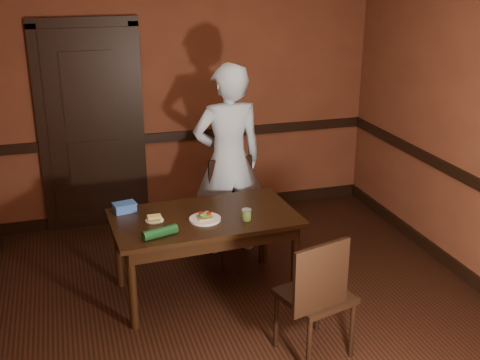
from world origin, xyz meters
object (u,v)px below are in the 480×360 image
chair_far (234,213)px  chair_near (315,293)px  person (228,160)px  cheese_saucer (154,219)px  food_tub (125,207)px  dining_table (205,254)px  sauce_jar (247,215)px  sandwich_plate (205,218)px

chair_far → chair_near: bearing=-92.1°
person → cheese_saucer: person is taller
cheese_saucer → food_tub: size_ratio=0.71×
cheese_saucer → chair_far: bearing=32.0°
dining_table → sauce_jar: size_ratio=16.41×
dining_table → chair_near: size_ratio=1.58×
chair_far → sandwich_plate: 0.77m
person → cheese_saucer: size_ratio=12.58×
dining_table → chair_far: (0.40, 0.52, 0.12)m
person → cheese_saucer: (-0.81, -0.72, -0.19)m
person → food_tub: bearing=22.9°
chair_near → person: (-0.13, 1.77, 0.43)m
chair_far → chair_near: chair_near is taller
sauce_jar → cheese_saucer: 0.73m
chair_far → sauce_jar: size_ratio=10.25×
person → food_tub: (-1.02, -0.46, -0.17)m
person → sauce_jar: (-0.11, -0.91, -0.16)m
dining_table → sauce_jar: (0.30, -0.18, 0.40)m
cheese_saucer → dining_table: bearing=-2.4°
dining_table → cheese_saucer: 0.55m
sandwich_plate → sauce_jar: bearing=-16.2°
chair_near → food_tub: 1.76m
food_tub → sandwich_plate: bearing=-42.5°
sandwich_plate → food_tub: (-0.59, 0.36, 0.02)m
chair_far → person: person is taller
sandwich_plate → chair_near: bearing=-59.9°
dining_table → cheese_saucer: size_ratio=10.36×
chair_far → cheese_saucer: 0.98m
chair_far → chair_near: size_ratio=0.98×
dining_table → person: (0.41, 0.73, 0.56)m
chair_far → cheese_saucer: chair_far is taller
food_tub → chair_far: bearing=2.2°
chair_far → sauce_jar: (-0.10, -0.70, 0.28)m
chair_far → sandwich_plate: bearing=-131.7°
person → food_tub: size_ratio=8.88×
dining_table → person: bearing=58.2°
dining_table → cheese_saucer: (-0.40, 0.02, 0.37)m
chair_far → cheese_saucer: (-0.80, -0.50, 0.25)m
dining_table → sauce_jar: 0.53m
person → sandwich_plate: 0.94m
dining_table → food_tub: food_tub is taller
food_tub → dining_table: bearing=-35.8°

